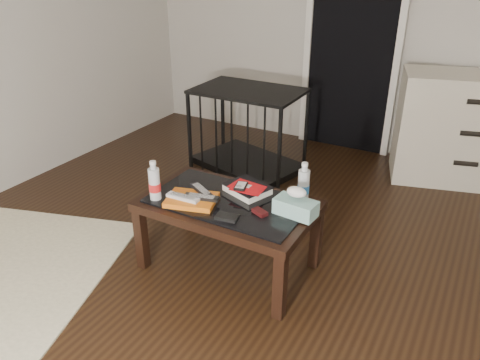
# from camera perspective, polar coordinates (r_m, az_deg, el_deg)

# --- Properties ---
(ground) EXTENTS (5.00, 5.00, 0.00)m
(ground) POSITION_cam_1_polar(r_m,az_deg,el_deg) (2.68, 3.79, -15.02)
(ground) COLOR black
(ground) RESTS_ON ground
(doorway) EXTENTS (0.90, 0.08, 2.07)m
(doorway) POSITION_cam_1_polar(r_m,az_deg,el_deg) (4.54, 13.59, 16.16)
(doorway) COLOR black
(doorway) RESTS_ON ground
(coffee_table) EXTENTS (1.00, 0.60, 0.46)m
(coffee_table) POSITION_cam_1_polar(r_m,az_deg,el_deg) (2.75, -1.42, -3.68)
(coffee_table) COLOR black
(coffee_table) RESTS_ON ground
(dresser) EXTENTS (1.29, 0.80, 0.90)m
(dresser) POSITION_cam_1_polar(r_m,az_deg,el_deg) (4.28, 26.66, 5.50)
(dresser) COLOR beige
(dresser) RESTS_ON ground
(pet_crate) EXTENTS (1.02, 0.81, 0.71)m
(pet_crate) POSITION_cam_1_polar(r_m,az_deg,el_deg) (4.15, 1.00, 4.57)
(pet_crate) COLOR black
(pet_crate) RESTS_ON ground
(magazines) EXTENTS (0.33, 0.28, 0.03)m
(magazines) POSITION_cam_1_polar(r_m,az_deg,el_deg) (2.70, -5.92, -2.42)
(magazines) COLOR orange
(magazines) RESTS_ON coffee_table
(remote_silver) EXTENTS (0.20, 0.06, 0.02)m
(remote_silver) POSITION_cam_1_polar(r_m,az_deg,el_deg) (2.68, -6.98, -2.08)
(remote_silver) COLOR silver
(remote_silver) RESTS_ON magazines
(remote_black_front) EXTENTS (0.21, 0.10, 0.02)m
(remote_black_front) POSITION_cam_1_polar(r_m,az_deg,el_deg) (2.67, -4.72, -2.08)
(remote_black_front) COLOR black
(remote_black_front) RESTS_ON magazines
(remote_black_back) EXTENTS (0.20, 0.14, 0.02)m
(remote_black_back) POSITION_cam_1_polar(r_m,az_deg,el_deg) (2.75, -4.75, -1.21)
(remote_black_back) COLOR black
(remote_black_back) RESTS_ON magazines
(textbook) EXTENTS (0.30, 0.27, 0.05)m
(textbook) POSITION_cam_1_polar(r_m,az_deg,el_deg) (2.79, 0.89, -1.07)
(textbook) COLOR black
(textbook) RESTS_ON coffee_table
(dvd_mailers) EXTENTS (0.20, 0.15, 0.01)m
(dvd_mailers) POSITION_cam_1_polar(r_m,az_deg,el_deg) (2.76, 0.81, -0.78)
(dvd_mailers) COLOR red
(dvd_mailers) RESTS_ON textbook
(ipod) EXTENTS (0.09, 0.12, 0.02)m
(ipod) POSITION_cam_1_polar(r_m,az_deg,el_deg) (2.74, 0.11, -0.73)
(ipod) COLOR black
(ipod) RESTS_ON dvd_mailers
(flip_phone) EXTENTS (0.10, 0.08, 0.02)m
(flip_phone) POSITION_cam_1_polar(r_m,az_deg,el_deg) (2.58, 2.43, -3.93)
(flip_phone) COLOR black
(flip_phone) RESTS_ON coffee_table
(wallet) EXTENTS (0.13, 0.09, 0.02)m
(wallet) POSITION_cam_1_polar(r_m,az_deg,el_deg) (2.53, -1.61, -4.53)
(wallet) COLOR black
(wallet) RESTS_ON coffee_table
(water_bottle_left) EXTENTS (0.08, 0.08, 0.24)m
(water_bottle_left) POSITION_cam_1_polar(r_m,az_deg,el_deg) (2.72, -10.41, -0.02)
(water_bottle_left) COLOR silver
(water_bottle_left) RESTS_ON coffee_table
(water_bottle_right) EXTENTS (0.08, 0.08, 0.24)m
(water_bottle_right) POSITION_cam_1_polar(r_m,az_deg,el_deg) (2.68, 7.77, -0.23)
(water_bottle_right) COLOR silver
(water_bottle_right) RESTS_ON coffee_table
(tissue_box) EXTENTS (0.24, 0.14, 0.09)m
(tissue_box) POSITION_cam_1_polar(r_m,az_deg,el_deg) (2.57, 6.80, -3.33)
(tissue_box) COLOR teal
(tissue_box) RESTS_ON coffee_table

